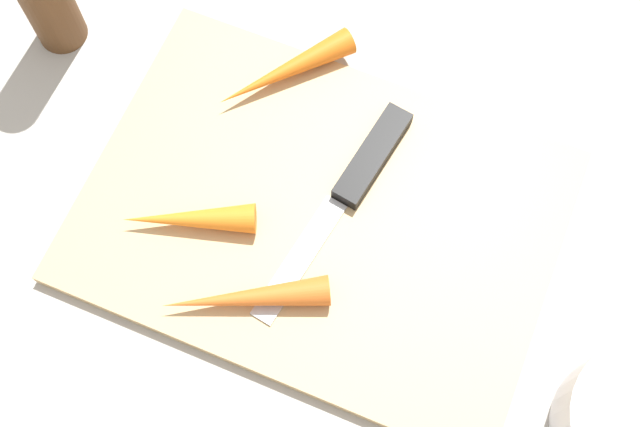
# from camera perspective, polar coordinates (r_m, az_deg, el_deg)

# --- Properties ---
(ground_plane) EXTENTS (1.40, 1.40, 0.00)m
(ground_plane) POSITION_cam_1_polar(r_m,az_deg,el_deg) (0.64, 0.00, -0.39)
(ground_plane) COLOR #ADA8A0
(cutting_board) EXTENTS (0.36, 0.26, 0.01)m
(cutting_board) POSITION_cam_1_polar(r_m,az_deg,el_deg) (0.64, 0.00, -0.20)
(cutting_board) COLOR tan
(cutting_board) RESTS_ON ground_plane
(knife) EXTENTS (0.05, 0.20, 0.01)m
(knife) POSITION_cam_1_polar(r_m,az_deg,el_deg) (0.64, 3.07, 3.09)
(knife) COLOR #B7B7BC
(knife) RESTS_ON cutting_board
(carrot_longest) EXTENTS (0.12, 0.08, 0.02)m
(carrot_longest) POSITION_cam_1_polar(r_m,az_deg,el_deg) (0.60, -5.16, -5.85)
(carrot_longest) COLOR orange
(carrot_longest) RESTS_ON cutting_board
(carrot_shortest) EXTENTS (0.10, 0.06, 0.02)m
(carrot_shortest) POSITION_cam_1_polar(r_m,az_deg,el_deg) (0.63, -9.06, -0.38)
(carrot_shortest) COLOR orange
(carrot_shortest) RESTS_ON cutting_board
(carrot_medium) EXTENTS (0.09, 0.11, 0.02)m
(carrot_medium) POSITION_cam_1_polar(r_m,az_deg,el_deg) (0.68, -2.40, 9.84)
(carrot_medium) COLOR orange
(carrot_medium) RESTS_ON cutting_board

